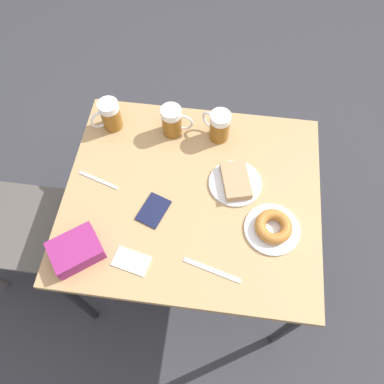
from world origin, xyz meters
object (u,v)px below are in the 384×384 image
object	(u,v)px
beer_mug_center	(172,121)
passport_near_edge	(153,210)
beer_mug_left	(219,126)
knife	(212,270)
beer_mug_right	(110,115)
fork	(98,180)
plate_with_cake	(235,182)
blue_pouch	(76,250)
plate_with_donut	(273,227)
napkin_folded	(131,261)

from	to	relation	value
beer_mug_center	passport_near_edge	bearing A→B (deg)	177.41
beer_mug_left	knife	distance (m)	0.58
beer_mug_left	passport_near_edge	xyz separation A→B (m)	(-0.37, 0.21, -0.06)
knife	beer_mug_center	bearing A→B (deg)	21.27
beer_mug_center	beer_mug_right	world-z (taller)	same
fork	passport_near_edge	xyz separation A→B (m)	(-0.10, -0.24, 0.00)
plate_with_cake	fork	world-z (taller)	plate_with_cake
beer_mug_center	beer_mug_left	bearing A→B (deg)	-90.02
blue_pouch	passport_near_edge	bearing A→B (deg)	-49.69
plate_with_donut	fork	distance (m)	0.69
beer_mug_right	passport_near_edge	world-z (taller)	beer_mug_right
beer_mug_right	napkin_folded	size ratio (longest dim) A/B	0.98
beer_mug_left	knife	size ratio (longest dim) A/B	0.66
plate_with_donut	blue_pouch	size ratio (longest dim) A/B	0.96
plate_with_cake	knife	world-z (taller)	plate_with_cake
fork	blue_pouch	distance (m)	0.30
beer_mug_center	knife	world-z (taller)	beer_mug_center
beer_mug_left	napkin_folded	bearing A→B (deg)	156.76
beer_mug_right	blue_pouch	bearing A→B (deg)	-179.28
beer_mug_left	beer_mug_center	world-z (taller)	same
plate_with_donut	passport_near_edge	xyz separation A→B (m)	(0.02, 0.44, -0.02)
plate_with_cake	blue_pouch	xyz separation A→B (m)	(-0.35, 0.53, 0.02)
plate_with_cake	beer_mug_right	world-z (taller)	beer_mug_right
fork	knife	xyz separation A→B (m)	(-0.30, -0.48, -0.00)
beer_mug_left	plate_with_cake	bearing A→B (deg)	-158.23
napkin_folded	fork	distance (m)	0.36
beer_mug_center	knife	bearing A→B (deg)	-158.73
beer_mug_center	blue_pouch	bearing A→B (deg)	156.33
plate_with_cake	plate_with_donut	xyz separation A→B (m)	(-0.17, -0.15, 0.00)
plate_with_cake	beer_mug_right	xyz separation A→B (m)	(0.22, 0.54, 0.05)
beer_mug_right	plate_with_cake	bearing A→B (deg)	-112.06
beer_mug_left	fork	bearing A→B (deg)	121.68
plate_with_cake	beer_mug_right	size ratio (longest dim) A/B	1.51
plate_with_cake	beer_mug_left	bearing A→B (deg)	21.77
plate_with_donut	beer_mug_right	world-z (taller)	beer_mug_right
fork	napkin_folded	bearing A→B (deg)	-147.44
blue_pouch	plate_with_donut	bearing A→B (deg)	-75.17
beer_mug_center	beer_mug_right	bearing A→B (deg)	90.69
plate_with_donut	beer_mug_right	size ratio (longest dim) A/B	1.50
knife	plate_with_donut	bearing A→B (deg)	-48.50
plate_with_donut	passport_near_edge	distance (m)	0.44
fork	blue_pouch	bearing A→B (deg)	-179.63
plate_with_donut	blue_pouch	xyz separation A→B (m)	(-0.18, 0.68, 0.01)
beer_mug_center	napkin_folded	size ratio (longest dim) A/B	0.98
blue_pouch	beer_mug_center	bearing A→B (deg)	-23.67
plate_with_donut	blue_pouch	distance (m)	0.70
plate_with_cake	napkin_folded	size ratio (longest dim) A/B	1.48
beer_mug_right	passport_near_edge	size ratio (longest dim) A/B	0.91
beer_mug_left	blue_pouch	world-z (taller)	beer_mug_left
beer_mug_left	blue_pouch	distance (m)	0.72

